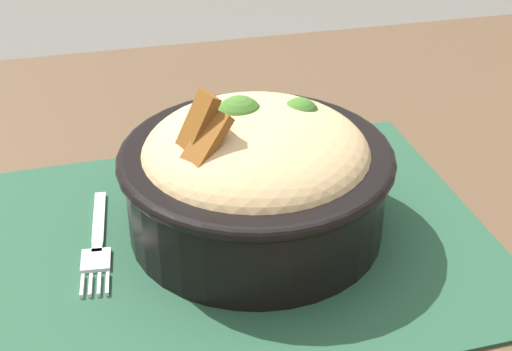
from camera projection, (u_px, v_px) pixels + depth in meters
name	position (u px, v px, depth m)	size (l,w,h in m)	color
table	(237.00, 315.00, 0.64)	(1.04, 0.85, 0.74)	#4C3826
placemat	(200.00, 249.00, 0.60)	(0.46, 0.31, 0.00)	#1E422D
bowl	(256.00, 173.00, 0.59)	(0.24, 0.24, 0.13)	black
fork	(97.00, 245.00, 0.60)	(0.03, 0.13, 0.00)	silver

